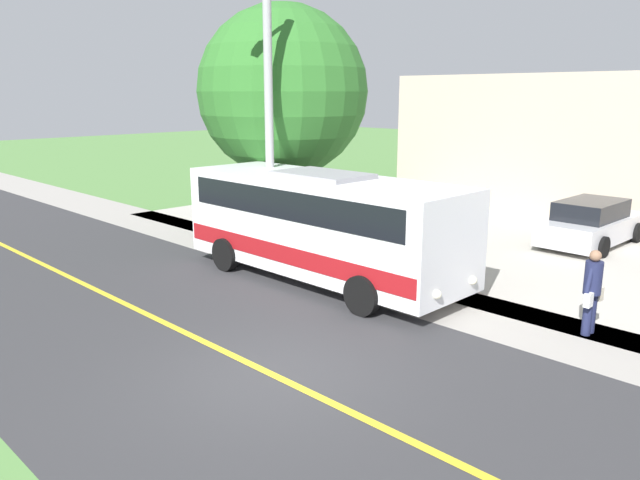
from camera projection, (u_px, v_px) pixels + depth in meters
name	position (u px, v px, depth m)	size (l,w,h in m)	color
ground_plane	(274.00, 376.00, 10.56)	(120.00, 120.00, 0.00)	#548442
road_surface	(274.00, 375.00, 10.56)	(8.00, 100.00, 0.01)	#333335
sidewalk	(445.00, 304.00, 14.14)	(2.40, 100.00, 0.01)	#9E9991
road_centre_line	(274.00, 375.00, 10.56)	(0.16, 100.00, 0.00)	gold
shuttle_bus_front	(322.00, 221.00, 15.63)	(2.75, 8.07, 2.79)	white
pedestrian_waiting	(592.00, 289.00, 12.18)	(0.72, 0.34, 1.74)	#1E2347
street_light_pole	(265.00, 105.00, 16.92)	(1.97, 0.24, 7.96)	#9E9EA3
parked_car_near	(591.00, 224.00, 19.49)	(4.43, 2.07, 1.45)	silver
tree_curbside	(283.00, 92.00, 20.02)	(5.54, 5.54, 7.53)	brown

